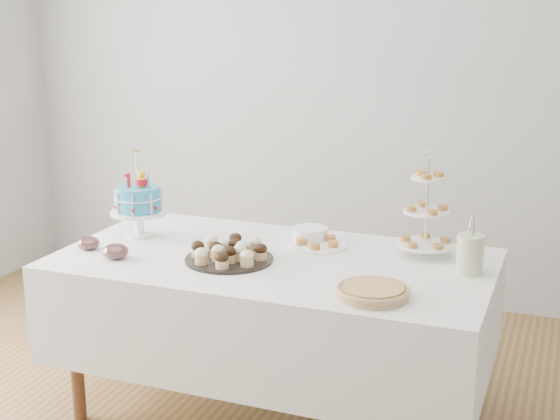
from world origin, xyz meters
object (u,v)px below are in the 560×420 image
at_px(table, 274,305).
at_px(pie, 373,291).
at_px(jam_bowl_a, 116,252).
at_px(jam_bowl_b, 89,243).
at_px(tiered_stand, 427,212).
at_px(utensil_pitcher, 470,253).
at_px(cupcake_tray, 229,251).
at_px(birthday_cake, 139,213).
at_px(pastry_plate, 318,243).
at_px(plate_stack, 310,234).

xyz_separation_m(table, pie, (0.54, -0.32, 0.25)).
height_order(jam_bowl_a, jam_bowl_b, jam_bowl_a).
height_order(tiered_stand, utensil_pitcher, tiered_stand).
height_order(table, cupcake_tray, cupcake_tray).
xyz_separation_m(birthday_cake, pastry_plate, (0.86, 0.15, -0.10)).
height_order(pie, tiered_stand, tiered_stand).
xyz_separation_m(table, jam_bowl_b, (-0.84, -0.19, 0.26)).
height_order(table, jam_bowl_b, jam_bowl_b).
bearing_deg(jam_bowl_a, plate_stack, 38.42).
xyz_separation_m(table, cupcake_tray, (-0.17, -0.11, 0.27)).
xyz_separation_m(birthday_cake, plate_stack, (0.80, 0.23, -0.08)).
height_order(table, pie, pie).
relative_size(plate_stack, jam_bowl_a, 1.47).
relative_size(pie, jam_bowl_a, 2.50).
height_order(table, plate_stack, plate_stack).
bearing_deg(birthday_cake, plate_stack, -1.45).
distance_m(table, utensil_pitcher, 0.90).
bearing_deg(utensil_pitcher, pie, -102.06).
bearing_deg(jam_bowl_b, jam_bowl_a, -20.60).
height_order(table, pastry_plate, pastry_plate).
bearing_deg(table, plate_stack, 77.60).
bearing_deg(jam_bowl_b, tiered_stand, 17.58).
bearing_deg(cupcake_tray, pastry_plate, 48.13).
xyz_separation_m(tiered_stand, pastry_plate, (-0.49, -0.05, -0.19)).
bearing_deg(pastry_plate, utensil_pitcher, -9.89).
relative_size(cupcake_tray, jam_bowl_b, 3.77).
relative_size(table, plate_stack, 11.37).
relative_size(tiered_stand, pastry_plate, 1.81).
bearing_deg(tiered_stand, jam_bowl_b, -162.42).
bearing_deg(cupcake_tray, table, 33.10).
relative_size(table, birthday_cake, 4.55).
relative_size(pie, tiered_stand, 0.59).
relative_size(pastry_plate, jam_bowl_a, 2.34).
bearing_deg(pastry_plate, plate_stack, 130.24).
bearing_deg(pastry_plate, tiered_stand, 5.33).
relative_size(plate_stack, pastry_plate, 0.63).
height_order(pastry_plate, jam_bowl_a, jam_bowl_a).
relative_size(birthday_cake, plate_stack, 2.50).
xyz_separation_m(birthday_cake, jam_bowl_a, (0.08, -0.34, -0.08)).
bearing_deg(birthday_cake, cupcake_tray, -35.65).
distance_m(plate_stack, utensil_pitcher, 0.80).
distance_m(birthday_cake, cupcake_tray, 0.60).
height_order(pie, plate_stack, plate_stack).
relative_size(cupcake_tray, pastry_plate, 1.45).
distance_m(table, jam_bowl_a, 0.75).
relative_size(tiered_stand, utensil_pitcher, 1.92).
bearing_deg(jam_bowl_b, plate_stack, 28.66).
xyz_separation_m(pie, tiered_stand, (0.09, 0.59, 0.18)).
height_order(cupcake_tray, jam_bowl_a, cupcake_tray).
height_order(birthday_cake, jam_bowl_b, birthday_cake).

